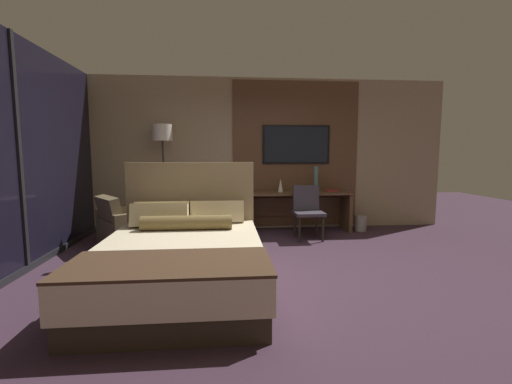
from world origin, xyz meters
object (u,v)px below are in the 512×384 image
vase_short (281,185)px  book (332,190)px  vase_tall (316,179)px  armchair_by_window (130,228)px  tv (296,144)px  desk (298,204)px  desk_chair (307,207)px  floor_lamp (163,142)px  waste_bin (360,223)px  bed (182,257)px

vase_short → book: (0.97, 0.02, -0.10)m
vase_tall → book: bearing=8.8°
armchair_by_window → book: armchair_by_window is taller
tv → book: bearing=-18.4°
desk → desk_chair: (0.03, -0.58, 0.03)m
floor_lamp → vase_tall: size_ratio=4.14×
armchair_by_window → tv: bearing=-106.7°
armchair_by_window → waste_bin: (3.95, 0.65, -0.13)m
bed → vase_tall: 3.34m
floor_lamp → vase_short: size_ratio=8.09×
armchair_by_window → book: bearing=-113.5°
vase_tall → desk_chair: bearing=-117.3°
vase_tall → waste_bin: vase_tall is taller
floor_lamp → vase_short: (2.07, 0.03, -0.78)m
desk → desk_chair: desk_chair is taller
tv → vase_short: (-0.33, -0.23, -0.74)m
vase_short → book: vase_short is taller
desk_chair → waste_bin: desk_chair is taller
desk_chair → waste_bin: 1.26m
desk → vase_tall: 0.56m
desk_chair → tv: bearing=91.9°
vase_short → waste_bin: (1.47, -0.13, -0.70)m
bed → vase_short: size_ratio=9.58×
waste_bin → desk: bearing=173.6°
tv → vase_tall: size_ratio=2.73×
tv → vase_short: 0.84m
bed → vase_short: (1.46, 2.55, 0.52)m
bed → tv: tv is taller
desk_chair → vase_tall: size_ratio=1.92×
tv → desk_chair: tv is taller
vase_short → desk_chair: bearing=-58.3°
floor_lamp → waste_bin: (3.55, -0.10, -1.48)m
armchair_by_window → waste_bin: size_ratio=4.16×
bed → desk_chair: (1.82, 1.96, 0.20)m
desk → waste_bin: desk is taller
armchair_by_window → vase_short: bearing=-109.0°
vase_short → bed: bearing=-119.9°
vase_short → waste_bin: 1.64m
floor_lamp → book: size_ratio=7.67×
bed → book: bearing=46.5°
floor_lamp → vase_short: 2.22m
vase_tall → vase_short: bearing=177.0°
desk → tv: (0.00, 0.23, 1.09)m
desk → vase_short: 0.47m
desk → vase_tall: vase_tall is taller
tv → armchair_by_window: (-2.80, -1.02, -1.32)m
desk → armchair_by_window: bearing=-164.4°
bed → vase_short: bed is taller
vase_tall → vase_short: (-0.64, 0.03, -0.11)m
bed → floor_lamp: 2.90m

